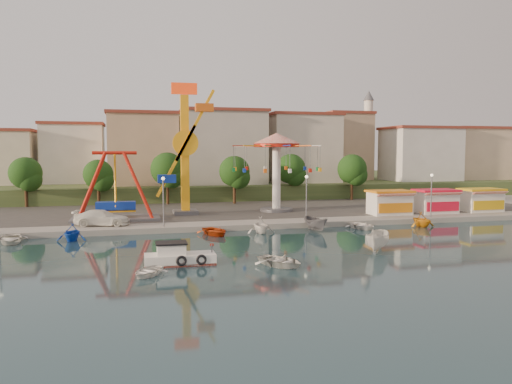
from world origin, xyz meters
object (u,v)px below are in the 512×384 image
object	(u,v)px
wave_swinger	(277,154)
cabin_motorboat	(178,258)
rowboat_a	(281,261)
skiff	(378,241)
van	(102,218)
kamikaze_tower	(187,152)
pirate_ship_ride	(115,187)

from	to	relation	value
wave_swinger	cabin_motorboat	xyz separation A→B (m)	(-15.37, -26.10, -7.70)
rowboat_a	skiff	world-z (taller)	skiff
rowboat_a	cabin_motorboat	bearing A→B (deg)	130.63
skiff	van	world-z (taller)	van
wave_swinger	cabin_motorboat	size ratio (longest dim) A/B	2.17
kamikaze_tower	wave_swinger	bearing A→B (deg)	2.30
kamikaze_tower	rowboat_a	size ratio (longest dim) A/B	4.19
pirate_ship_ride	cabin_motorboat	size ratio (longest dim) A/B	1.87
cabin_motorboat	kamikaze_tower	bearing A→B (deg)	83.22
wave_swinger	rowboat_a	world-z (taller)	wave_swinger
pirate_ship_ride	kamikaze_tower	size ratio (longest dim) A/B	0.61
rowboat_a	van	size ratio (longest dim) A/B	0.68
wave_swinger	rowboat_a	distance (m)	30.67
kamikaze_tower	skiff	bearing A→B (deg)	-61.24
wave_swinger	cabin_motorboat	distance (m)	31.25
kamikaze_tower	cabin_motorboat	size ratio (longest dim) A/B	3.09
pirate_ship_ride	kamikaze_tower	bearing A→B (deg)	18.87
van	skiff	bearing A→B (deg)	-115.90
rowboat_a	wave_swinger	bearing A→B (deg)	43.45
pirate_ship_ride	van	xyz separation A→B (m)	(-1.33, -4.61, -2.95)
cabin_motorboat	van	world-z (taller)	van
kamikaze_tower	rowboat_a	distance (m)	29.49
skiff	pirate_ship_ride	bearing A→B (deg)	173.27
pirate_ship_ride	rowboat_a	distance (m)	28.35
kamikaze_tower	van	distance (m)	14.44
rowboat_a	van	bearing A→B (deg)	93.21
pirate_ship_ride	wave_swinger	xyz separation A→B (m)	(20.56, 3.45, 3.80)
cabin_motorboat	rowboat_a	bearing A→B (deg)	-17.50
pirate_ship_ride	wave_swinger	distance (m)	21.19
kamikaze_tower	rowboat_a	world-z (taller)	kamikaze_tower
kamikaze_tower	van	world-z (taller)	kamikaze_tower
pirate_ship_ride	rowboat_a	bearing A→B (deg)	-63.47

